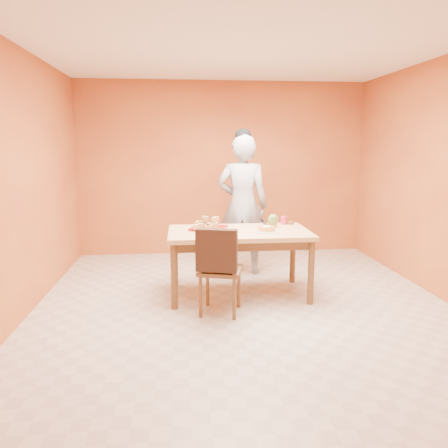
{
  "coord_description": "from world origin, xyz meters",
  "views": [
    {
      "loc": [
        -0.67,
        -4.41,
        1.72
      ],
      "look_at": [
        -0.2,
        0.3,
        0.86
      ],
      "focal_mm": 35.0,
      "sensor_mm": 36.0,
      "label": 1
    }
  ],
  "objects": [
    {
      "name": "floor",
      "position": [
        0.0,
        0.0,
        0.0
      ],
      "size": [
        5.0,
        5.0,
        0.0
      ],
      "primitive_type": "plane",
      "color": "beige",
      "rests_on": "ground"
    },
    {
      "name": "ceiling",
      "position": [
        0.0,
        0.0,
        2.7
      ],
      "size": [
        5.0,
        5.0,
        0.0
      ],
      "primitive_type": "plane",
      "rotation": [
        3.14,
        0.0,
        0.0
      ],
      "color": "white",
      "rests_on": "wall_back"
    },
    {
      "name": "wall_back",
      "position": [
        0.0,
        2.5,
        1.35
      ],
      "size": [
        4.5,
        0.0,
        4.5
      ],
      "primitive_type": "plane",
      "rotation": [
        1.57,
        0.0,
        0.0
      ],
      "color": "#C36F2D",
      "rests_on": "floor"
    },
    {
      "name": "wall_left",
      "position": [
        -2.25,
        0.0,
        1.35
      ],
      "size": [
        0.0,
        5.0,
        5.0
      ],
      "primitive_type": "plane",
      "rotation": [
        1.57,
        0.0,
        1.57
      ],
      "color": "#C36F2D",
      "rests_on": "floor"
    },
    {
      "name": "dining_table",
      "position": [
        -0.01,
        0.43,
        0.67
      ],
      "size": [
        1.6,
        0.9,
        0.76
      ],
      "color": "tan",
      "rests_on": "floor"
    },
    {
      "name": "dining_chair",
      "position": [
        -0.28,
        -0.12,
        0.48
      ],
      "size": [
        0.53,
        0.59,
        0.92
      ],
      "rotation": [
        0.0,
        0.0,
        -0.27
      ],
      "color": "brown",
      "rests_on": "floor"
    },
    {
      "name": "pastry_pile",
      "position": [
        -0.35,
        0.57,
        0.84
      ],
      "size": [
        0.34,
        0.34,
        0.11
      ],
      "primitive_type": null,
      "color": "tan",
      "rests_on": "pastry_platter"
    },
    {
      "name": "person",
      "position": [
        0.15,
        1.32,
        0.93
      ],
      "size": [
        0.76,
        0.59,
        1.86
      ],
      "primitive_type": "imported",
      "rotation": [
        0.0,
        0.0,
        2.91
      ],
      "color": "gray",
      "rests_on": "floor"
    },
    {
      "name": "pastry_platter",
      "position": [
        -0.35,
        0.57,
        0.77
      ],
      "size": [
        0.49,
        0.49,
        0.02
      ],
      "primitive_type": "cube",
      "rotation": [
        0.0,
        0.0,
        -0.35
      ],
      "color": "maroon",
      "rests_on": "dining_table"
    },
    {
      "name": "red_dinner_plate",
      "position": [
        -0.37,
        0.78,
        0.77
      ],
      "size": [
        0.29,
        0.29,
        0.01
      ],
      "primitive_type": "cylinder",
      "rotation": [
        0.0,
        0.0,
        0.33
      ],
      "color": "maroon",
      "rests_on": "dining_table"
    },
    {
      "name": "white_cake_plate",
      "position": [
        0.29,
        0.34,
        0.77
      ],
      "size": [
        0.29,
        0.29,
        0.01
      ],
      "primitive_type": "cylinder",
      "rotation": [
        0.0,
        0.0,
        -0.0
      ],
      "color": "silver",
      "rests_on": "dining_table"
    },
    {
      "name": "sponge_cake",
      "position": [
        0.29,
        0.34,
        0.79
      ],
      "size": [
        0.26,
        0.26,
        0.04
      ],
      "primitive_type": "cylinder",
      "rotation": [
        0.0,
        0.0,
        -0.37
      ],
      "color": "#EC9B3D",
      "rests_on": "white_cake_plate"
    },
    {
      "name": "cake_server",
      "position": [
        0.3,
        0.52,
        0.82
      ],
      "size": [
        0.06,
        0.25,
        0.01
      ],
      "primitive_type": "cube",
      "rotation": [
        0.0,
        0.0,
        0.06
      ],
      "color": "silver",
      "rests_on": "sponge_cake"
    },
    {
      "name": "egg_ornament",
      "position": [
        0.42,
        0.61,
        0.84
      ],
      "size": [
        0.14,
        0.12,
        0.16
      ],
      "primitive_type": "ellipsoid",
      "rotation": [
        0.0,
        0.0,
        0.19
      ],
      "color": "olive",
      "rests_on": "dining_table"
    },
    {
      "name": "magenta_glass",
      "position": [
        0.59,
        0.78,
        0.81
      ],
      "size": [
        0.09,
        0.09,
        0.1
      ],
      "primitive_type": "cylinder",
      "rotation": [
        0.0,
        0.0,
        0.31
      ],
      "color": "#D01F55",
      "rests_on": "dining_table"
    },
    {
      "name": "checker_tin",
      "position": [
        0.67,
        0.78,
        0.77
      ],
      "size": [
        0.12,
        0.12,
        0.03
      ],
      "primitive_type": "cylinder",
      "rotation": [
        0.0,
        0.0,
        0.25
      ],
      "color": "#371D0F",
      "rests_on": "dining_table"
    }
  ]
}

